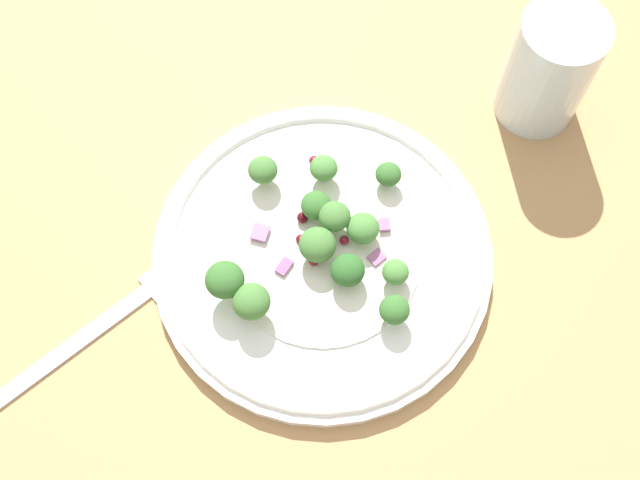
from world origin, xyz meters
The scene contains 28 objects.
ground_plane centered at (0.00, 0.00, -1.00)cm, with size 180.00×180.00×2.00cm, color tan.
plate centered at (0.45, 0.84, 0.86)cm, with size 25.67×25.67×1.70cm.
dressing_pool centered at (0.45, 0.84, 1.30)cm, with size 14.89×14.89×0.20cm, color white.
broccoli_floret_0 centered at (-2.18, 7.28, 3.39)cm, with size 2.73×2.73×2.77cm.
broccoli_floret_1 centered at (-4.06, -3.15, 2.66)cm, with size 1.97×1.97×1.99cm.
broccoli_floret_2 centered at (0.33, 1.24, 3.12)cm, with size 2.74×2.74×2.78cm.
broccoli_floret_3 centered at (0.34, -2.42, 2.73)cm, with size 2.46×2.46×2.49cm.
broccoli_floret_4 centered at (0.48, 8.42, 3.64)cm, with size 2.84×2.84×2.87cm.
broccoli_floret_5 centered at (3.07, 0.05, 2.83)cm, with size 2.30×2.30×2.33cm.
broccoli_floret_6 centered at (3.33, -6.14, 2.59)cm, with size 2.01×2.01×2.03cm.
broccoli_floret_7 centered at (-6.65, -1.80, 2.83)cm, with size 2.21×2.21×2.24cm.
broccoli_floret_8 centered at (7.36, 2.54, 2.95)cm, with size 2.28×2.28×2.31cm.
broccoli_floret_9 centered at (1.55, -0.83, 3.16)cm, with size 2.37×2.37×2.40cm.
broccoli_floret_10 centered at (-2.60, -0.47, 2.83)cm, with size 2.51×2.51×2.54cm.
broccoli_floret_11 centered at (5.68, -1.78, 2.86)cm, with size 2.15×2.15×2.18cm.
cranberry_0 centered at (2.99, 1.16, 1.85)cm, with size 0.87×0.87×0.87cm, color #4C0A14.
cranberry_1 centered at (7.19, -1.63, 1.62)cm, with size 0.82×0.82×0.82cm, color maroon.
cranberry_2 centered at (1.54, 1.96, 1.58)cm, with size 0.72×0.72×0.72cm, color maroon.
cranberry_3 centered at (-0.40, -0.93, 1.97)cm, with size 0.73×0.73×0.73cm, color maroon.
cranberry_4 centered at (-1.52, 7.02, 1.88)cm, with size 0.93×0.93×0.93cm, color maroon.
cranberry_5 centered at (-0.59, 1.80, 1.89)cm, with size 0.78×0.78×0.78cm, color maroon.
onion_bit_0 centered at (-2.08, -2.66, 1.47)cm, with size 1.18×0.98×0.38cm, color #A35B93.
onion_bit_1 centered at (3.20, 4.57, 1.74)cm, with size 1.30×1.25×0.30cm, color #A35B93.
onion_bit_2 centered at (-3.97, -3.63, 1.53)cm, with size 0.87×1.16×0.33cm, color #934C84.
onion_bit_3 centered at (-0.24, -4.29, 1.71)cm, with size 0.85×0.97×0.38cm, color #A35B93.
onion_bit_4 centered at (-0.43, 3.95, 1.53)cm, with size 1.34×0.85×0.44cm, color #934C84.
fork centered at (1.64, 18.28, 0.25)cm, with size 6.81×18.38×0.50cm.
water_glass centered at (5.47, -20.69, 5.16)cm, with size 6.67×6.67×10.33cm, color silver.
Camera 1 is at (-20.30, 9.99, 57.44)cm, focal length 45.24 mm.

